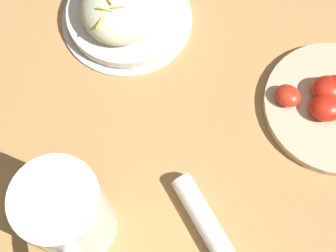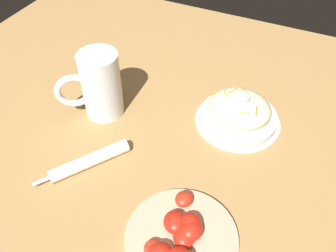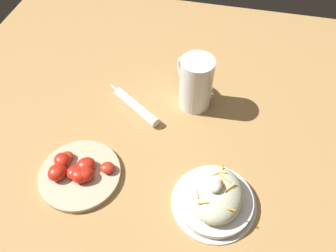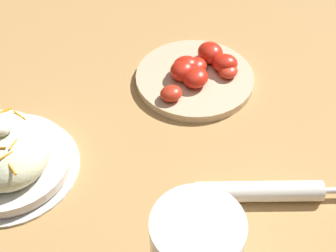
{
  "view_description": "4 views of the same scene",
  "coord_description": "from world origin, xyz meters",
  "px_view_note": "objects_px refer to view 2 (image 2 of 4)",
  "views": [
    {
      "loc": [
        0.19,
        0.06,
        0.64
      ],
      "look_at": [
        -0.01,
        -0.04,
        0.07
      ],
      "focal_mm": 49.74,
      "sensor_mm": 36.0,
      "label": 1
    },
    {
      "loc": [
        -0.29,
        0.46,
        0.63
      ],
      "look_at": [
        -0.06,
        -0.04,
        0.08
      ],
      "focal_mm": 38.7,
      "sensor_mm": 36.0,
      "label": 2
    },
    {
      "loc": [
        -0.55,
        -0.17,
        0.76
      ],
      "look_at": [
        -0.01,
        -0.05,
        0.07
      ],
      "focal_mm": 35.61,
      "sensor_mm": 36.0,
      "label": 3
    },
    {
      "loc": [
        0.34,
        -0.26,
        0.57
      ],
      "look_at": [
        -0.06,
        0.01,
        0.07
      ],
      "focal_mm": 51.5,
      "sensor_mm": 36.0,
      "label": 4
    }
  ],
  "objects_px": {
    "beer_mug": "(100,87)",
    "salad_plate": "(239,112)",
    "tomato_plate": "(181,237)",
    "napkin_roll": "(89,161)"
  },
  "relations": [
    {
      "from": "tomato_plate",
      "to": "beer_mug",
      "type": "bearing_deg",
      "value": -37.55
    },
    {
      "from": "napkin_roll",
      "to": "tomato_plate",
      "type": "xyz_separation_m",
      "value": [
        -0.26,
        0.08,
        0.0
      ]
    },
    {
      "from": "salad_plate",
      "to": "napkin_roll",
      "type": "distance_m",
      "value": 0.37
    },
    {
      "from": "tomato_plate",
      "to": "napkin_roll",
      "type": "bearing_deg",
      "value": -17.67
    },
    {
      "from": "beer_mug",
      "to": "salad_plate",
      "type": "bearing_deg",
      "value": -161.84
    },
    {
      "from": "napkin_roll",
      "to": "tomato_plate",
      "type": "bearing_deg",
      "value": 162.33
    },
    {
      "from": "beer_mug",
      "to": "napkin_roll",
      "type": "height_order",
      "value": "beer_mug"
    },
    {
      "from": "salad_plate",
      "to": "napkin_roll",
      "type": "bearing_deg",
      "value": 46.84
    },
    {
      "from": "salad_plate",
      "to": "tomato_plate",
      "type": "distance_m",
      "value": 0.35
    },
    {
      "from": "beer_mug",
      "to": "tomato_plate",
      "type": "xyz_separation_m",
      "value": [
        -0.32,
        0.25,
        -0.06
      ]
    }
  ]
}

